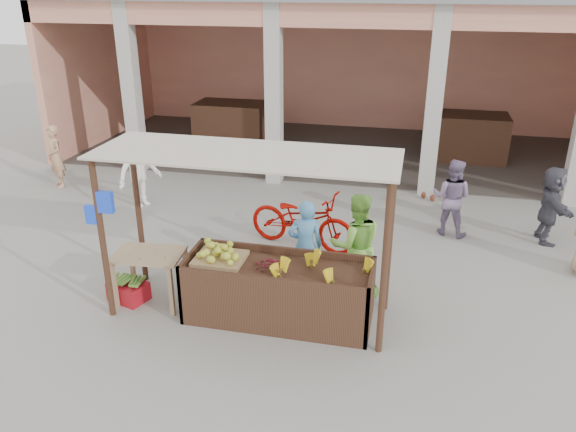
% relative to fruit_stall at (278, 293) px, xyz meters
% --- Properties ---
extents(ground, '(60.00, 60.00, 0.00)m').
position_rel_fruit_stall_xyz_m(ground, '(-0.50, 0.00, -0.40)').
color(ground, gray).
rests_on(ground, ground).
extents(market_building, '(14.40, 6.40, 4.20)m').
position_rel_fruit_stall_xyz_m(market_building, '(-0.45, 8.93, 2.30)').
color(market_building, '#EBA17B').
rests_on(market_building, ground).
extents(fruit_stall, '(2.60, 0.95, 0.80)m').
position_rel_fruit_stall_xyz_m(fruit_stall, '(0.00, 0.00, 0.00)').
color(fruit_stall, '#482B1C').
rests_on(fruit_stall, ground).
extents(stall_awning, '(4.09, 1.35, 2.39)m').
position_rel_fruit_stall_xyz_m(stall_awning, '(-0.51, 0.06, 1.58)').
color(stall_awning, '#482B1C').
rests_on(stall_awning, ground).
extents(banana_heap, '(1.21, 0.66, 0.22)m').
position_rel_fruit_stall_xyz_m(banana_heap, '(0.59, -0.05, 0.51)').
color(banana_heap, yellow).
rests_on(banana_heap, fruit_stall).
extents(melon_tray, '(0.69, 0.60, 0.19)m').
position_rel_fruit_stall_xyz_m(melon_tray, '(-0.85, 0.03, 0.49)').
color(melon_tray, '#9C7C50').
rests_on(melon_tray, fruit_stall).
extents(berry_heap, '(0.44, 0.36, 0.14)m').
position_rel_fruit_stall_xyz_m(berry_heap, '(-0.11, -0.01, 0.47)').
color(berry_heap, maroon).
rests_on(berry_heap, fruit_stall).
extents(side_table, '(1.04, 0.74, 0.80)m').
position_rel_fruit_stall_xyz_m(side_table, '(-1.94, 0.01, 0.26)').
color(side_table, tan).
rests_on(side_table, ground).
extents(papaya_pile, '(0.67, 0.39, 0.19)m').
position_rel_fruit_stall_xyz_m(papaya_pile, '(-1.94, 0.01, 0.49)').
color(papaya_pile, '#45832B').
rests_on(papaya_pile, side_table).
extents(red_crate, '(0.64, 0.55, 0.28)m').
position_rel_fruit_stall_xyz_m(red_crate, '(-2.31, -0.03, -0.26)').
color(red_crate, '#AE121D').
rests_on(red_crate, ground).
extents(plantain_bundle, '(0.41, 0.29, 0.08)m').
position_rel_fruit_stall_xyz_m(plantain_bundle, '(-2.31, -0.03, -0.07)').
color(plantain_bundle, '#578932').
rests_on(plantain_bundle, red_crate).
extents(produce_sacks, '(0.93, 0.70, 0.56)m').
position_rel_fruit_stall_xyz_m(produce_sacks, '(2.23, 5.26, -0.12)').
color(produce_sacks, maroon).
rests_on(produce_sacks, ground).
extents(vendor_blue, '(0.69, 0.59, 1.57)m').
position_rel_fruit_stall_xyz_m(vendor_blue, '(0.20, 0.88, 0.39)').
color(vendor_blue, '#559BD3').
rests_on(vendor_blue, ground).
extents(vendor_green, '(0.93, 0.70, 1.71)m').
position_rel_fruit_stall_xyz_m(vendor_green, '(0.96, 0.93, 0.46)').
color(vendor_green, '#8CD54E').
rests_on(vendor_green, ground).
extents(motorcycle, '(1.21, 2.22, 1.10)m').
position_rel_fruit_stall_xyz_m(motorcycle, '(-0.14, 2.33, 0.15)').
color(motorcycle, '#950801').
rests_on(motorcycle, ground).
extents(shopper_a, '(1.01, 1.23, 1.72)m').
position_rel_fruit_stall_xyz_m(shopper_a, '(-3.85, 3.50, 0.46)').
color(shopper_a, white).
rests_on(shopper_a, ground).
extents(shopper_d, '(0.68, 1.43, 1.51)m').
position_rel_fruit_stall_xyz_m(shopper_d, '(4.15, 3.57, 0.35)').
color(shopper_d, '#45444E').
rests_on(shopper_d, ground).
extents(shopper_e, '(0.69, 0.66, 1.49)m').
position_rel_fruit_stall_xyz_m(shopper_e, '(-6.27, 4.16, 0.34)').
color(shopper_e, tan).
rests_on(shopper_e, ground).
extents(shopper_f, '(0.87, 0.65, 1.59)m').
position_rel_fruit_stall_xyz_m(shopper_f, '(2.43, 3.51, 0.40)').
color(shopper_f, gray).
rests_on(shopper_f, ground).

